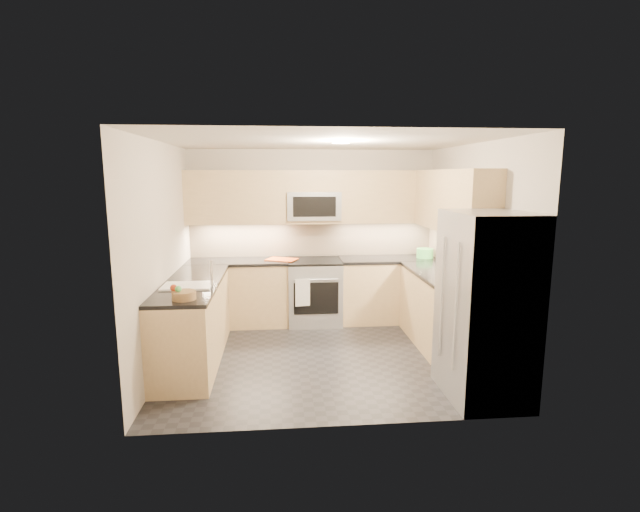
{
  "coord_description": "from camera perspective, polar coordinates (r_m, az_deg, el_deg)",
  "views": [
    {
      "loc": [
        -0.5,
        -5.25,
        2.13
      ],
      "look_at": [
        0.0,
        0.35,
        1.15
      ],
      "focal_mm": 26.0,
      "sensor_mm": 36.0,
      "label": 1
    }
  ],
  "objects": [
    {
      "name": "base_cab_peninsula",
      "position": [
        5.6,
        -15.29,
        -7.93
      ],
      "size": [
        0.6,
        2.0,
        0.9
      ],
      "primitive_type": "cube",
      "color": "tan",
      "rests_on": "floor"
    },
    {
      "name": "backsplash_right",
      "position": [
        6.21,
        16.63,
        0.82
      ],
      "size": [
        0.01,
        2.3,
        0.51
      ],
      "primitive_type": "cube",
      "color": "#C7AE90",
      "rests_on": "wall_right"
    },
    {
      "name": "countertop_right",
      "position": [
        5.88,
        14.9,
        -2.32
      ],
      "size": [
        0.63,
        1.7,
        0.04
      ],
      "primitive_type": "cube",
      "color": "black",
      "rests_on": "base_cab_right"
    },
    {
      "name": "wall_front",
      "position": [
        3.79,
        2.66,
        -3.56
      ],
      "size": [
        3.6,
        0.02,
        2.5
      ],
      "primitive_type": "cube",
      "color": "#BBB2A3",
      "rests_on": "floor"
    },
    {
      "name": "base_cab_back_left",
      "position": [
        6.78,
        -9.97,
        -4.6
      ],
      "size": [
        1.42,
        0.6,
        0.9
      ],
      "primitive_type": "cube",
      "color": "tan",
      "rests_on": "floor"
    },
    {
      "name": "cutting_board",
      "position": [
        6.63,
        -4.74,
        -0.42
      ],
      "size": [
        0.5,
        0.44,
        0.01
      ],
      "primitive_type": "cube",
      "rotation": [
        0.0,
        0.0,
        -0.43
      ],
      "color": "#C54812",
      "rests_on": "countertop_back_left"
    },
    {
      "name": "microwave_door",
      "position": [
        6.48,
        -0.67,
        6.08
      ],
      "size": [
        0.6,
        0.01,
        0.28
      ],
      "primitive_type": "cube",
      "color": "black",
      "rests_on": "microwave"
    },
    {
      "name": "fruit_pear",
      "position": [
        4.66,
        -17.04,
        -3.9
      ],
      "size": [
        0.06,
        0.06,
        0.06
      ],
      "primitive_type": "sphere",
      "color": "#50BC5C",
      "rests_on": "fruit_basket"
    },
    {
      "name": "countertop_back_right",
      "position": [
        6.85,
        8.4,
        -0.39
      ],
      "size": [
        1.42,
        0.63,
        0.04
      ],
      "primitive_type": "cube",
      "color": "black",
      "rests_on": "base_cab_back_right"
    },
    {
      "name": "dish_towel_check",
      "position": [
        6.36,
        -2.16,
        -4.5
      ],
      "size": [
        0.2,
        0.05,
        0.38
      ],
      "primitive_type": "cube",
      "rotation": [
        0.0,
        0.0,
        0.18
      ],
      "color": "white",
      "rests_on": "oven_handle"
    },
    {
      "name": "range_cooktop",
      "position": [
        6.65,
        -0.71,
        -0.63
      ],
      "size": [
        0.76,
        0.65,
        0.03
      ],
      "primitive_type": "cube",
      "color": "black",
      "rests_on": "gas_range"
    },
    {
      "name": "microwave",
      "position": [
        6.68,
        -0.81,
        6.2
      ],
      "size": [
        0.76,
        0.4,
        0.4
      ],
      "primitive_type": "cube",
      "color": "gray",
      "rests_on": "upper_cab_back"
    },
    {
      "name": "faucet",
      "position": [
        5.16,
        -13.24,
        -2.12
      ],
      "size": [
        0.03,
        0.03,
        0.28
      ],
      "primitive_type": "cylinder",
      "color": "silver",
      "rests_on": "countertop_peninsula"
    },
    {
      "name": "base_cab_back_right",
      "position": [
        6.94,
        8.3,
        -4.21
      ],
      "size": [
        1.42,
        0.6,
        0.9
      ],
      "primitive_type": "cube",
      "color": "tan",
      "rests_on": "floor"
    },
    {
      "name": "oven_door_glass",
      "position": [
        6.44,
        -0.48,
        -5.24
      ],
      "size": [
        0.62,
        0.02,
        0.45
      ],
      "primitive_type": "cube",
      "color": "black",
      "rests_on": "gas_range"
    },
    {
      "name": "fridge_handle_left",
      "position": [
        4.39,
        16.33,
        -6.12
      ],
      "size": [
        0.02,
        0.02,
        1.2
      ],
      "primitive_type": "cylinder",
      "color": "#B2B5BA",
      "rests_on": "refrigerator"
    },
    {
      "name": "sink_basin",
      "position": [
        5.25,
        -15.98,
        -4.28
      ],
      "size": [
        0.52,
        0.38,
        0.16
      ],
      "primitive_type": "cube",
      "color": "white",
      "rests_on": "base_cab_peninsula"
    },
    {
      "name": "refrigerator",
      "position": [
        4.7,
        19.72,
        -5.87
      ],
      "size": [
        0.7,
        0.9,
        1.8
      ],
      "primitive_type": "cube",
      "color": "#9D9FA5",
      "rests_on": "floor"
    },
    {
      "name": "floor",
      "position": [
        5.69,
        0.32,
        -12.11
      ],
      "size": [
        3.6,
        3.2,
        0.0
      ],
      "primitive_type": "cube",
      "color": "black",
      "rests_on": "ground"
    },
    {
      "name": "wall_right",
      "position": [
        5.8,
        18.34,
        0.66
      ],
      "size": [
        0.02,
        3.2,
        2.5
      ],
      "primitive_type": "cube",
      "color": "#BBB2A3",
      "rests_on": "floor"
    },
    {
      "name": "upper_cab_back",
      "position": [
        6.7,
        -0.83,
        7.28
      ],
      "size": [
        3.6,
        0.35,
        0.75
      ],
      "primitive_type": "cube",
      "color": "tan",
      "rests_on": "wall_back"
    },
    {
      "name": "countertop_back_left",
      "position": [
        6.68,
        -10.09,
        -0.69
      ],
      "size": [
        1.42,
        0.63,
        0.04
      ],
      "primitive_type": "cube",
      "color": "black",
      "rests_on": "base_cab_back_left"
    },
    {
      "name": "backsplash_back",
      "position": [
        6.92,
        -0.93,
        2.13
      ],
      "size": [
        3.6,
        0.01,
        0.51
      ],
      "primitive_type": "cube",
      "color": "#C7AE90",
      "rests_on": "wall_back"
    },
    {
      "name": "oven_handle",
      "position": [
        6.35,
        -0.47,
        -2.94
      ],
      "size": [
        0.6,
        0.02,
        0.02
      ],
      "primitive_type": "cylinder",
      "rotation": [
        0.0,
        1.57,
        0.0
      ],
      "color": "#B2B5BA",
      "rests_on": "gas_range"
    },
    {
      "name": "wall_back",
      "position": [
        6.92,
        -0.93,
        2.59
      ],
      "size": [
        3.6,
        0.02,
        2.5
      ],
      "primitive_type": "cube",
      "color": "#BBB2A3",
      "rests_on": "floor"
    },
    {
      "name": "gas_range",
      "position": [
        6.75,
        -0.71,
        -4.47
      ],
      "size": [
        0.76,
        0.65,
        0.91
      ],
      "primitive_type": "cube",
      "color": "#A1A4A9",
      "rests_on": "floor"
    },
    {
      "name": "wall_left",
      "position": [
        5.48,
        -18.76,
        0.11
      ],
      "size": [
        0.02,
        3.2,
        2.5
      ],
      "primitive_type": "cube",
      "color": "#BBB2A3",
      "rests_on": "floor"
    },
    {
      "name": "fruit_apple",
      "position": [
        4.72,
        -17.58,
        -3.76
      ],
      "size": [
        0.07,
        0.07,
        0.07
      ],
      "primitive_type": "sphere",
      "color": "#A12F12",
      "rests_on": "fruit_basket"
    },
    {
      "name": "fruit_basket",
      "position": [
        4.7,
        -16.4,
        -4.66
      ],
      "size": [
        0.25,
        0.25,
        0.08
      ],
      "primitive_type": "cylinder",
      "rotation": [
        0.0,
        0.0,
        -0.09
      ],
      "color": "olive",
      "rests_on": "countertop_peninsula"
    },
    {
      "name": "ceiling",
      "position": [
        5.28,
        0.35,
        13.91
      ],
      "size": [
        3.6,
        3.2,
        0.02
      ],
      "primitive_type": "cube",
      "color": "beige",
      "rests_on": "wall_back"
    },
    {
      "name": "upper_cab_right",
      "position": [
        5.93,
        16.02,
        6.56
      ],
      "size": [
        0.35,
        1.95,
        0.75
      ],
      "primitive_type": "cube",
      "color": "tan",
      "rests_on": "wall_right"
    },
    {
      "name": "countertop_peninsula",
      "position": [
        5.48,
        -15.52,
        -3.24
      ],
      "size": [
        0.63,
        2.0,
        0.04
      ],
      "primitive_type": "cube",
      "color": "black",
      "rests_on": "base_cab_peninsula"
    },
    {
      "name": "base_cab_right",
      "position": [
        6.0,
        14.7,
        -6.71
      ],
      "size": [
        0.6,
        1.7,
        0.9
      ],
      "primitive_type": "cube",
      "color": "tan",
      "rests_on": "floor"
    },
    {
      "name": "utensil_bowl",
      "position": [
        6.94,
        12.79,
        0.34
      ],
      "size": [
        0.3,
        0.3,
        0.14
      ],
      "primitive_type": "cylinder",
      "rotation": [
        0.0,
        0.0,
        -0.29
      ],
      "color": "green",
      "rests_on": "countertop_back_right"
    },
    {
      "name": "fridge_handle_right",
      "position": [
        4.71,
        14.74,
        -4.95
      ],
      "size": [
        0.02,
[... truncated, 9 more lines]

